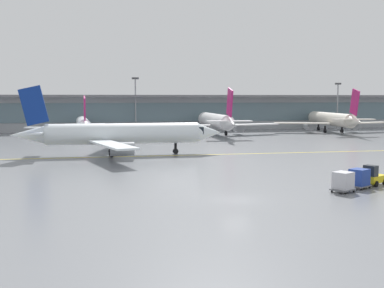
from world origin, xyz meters
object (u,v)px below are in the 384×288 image
Objects in this scene: gate_airplane_2 at (215,121)px; gate_airplane_1 at (83,124)px; cargo_dolly_trailing at (343,181)px; cargo_dolly_lead at (359,178)px; taxiing_regional_jet at (121,134)px; apron_light_mast_1 at (135,102)px; apron_light_mast_2 at (338,104)px; gate_airplane_3 at (331,119)px; baggage_tug at (373,177)px.

gate_airplane_1 is at bearing 84.15° from gate_airplane_2.
cargo_dolly_lead is at bearing 0.00° from cargo_dolly_trailing.
cargo_dolly_lead is (27.73, -72.15, -1.74)m from gate_airplane_1.
taxiing_regional_jet is at bearing 146.98° from gate_airplane_2.
gate_airplane_1 is 31.11m from gate_airplane_2.
apron_light_mast_1 reaches higher than apron_light_mast_2.
gate_airplane_3 is 2.35× the size of apron_light_mast_1.
gate_airplane_3 is 76.39m from baggage_tug.
baggage_tug is (30.07, -70.84, -1.91)m from gate_airplane_1.
cargo_dolly_lead is at bearing -55.65° from taxiing_regional_jet.
gate_airplane_2 is at bearing 56.15° from cargo_dolly_trailing.
cargo_dolly_lead is 2.91m from cargo_dolly_trailing.
gate_airplane_2 reaches higher than gate_airplane_3.
taxiing_regional_jet is 38.73m from cargo_dolly_trailing.
baggage_tug is 84.10m from apron_light_mast_1.
gate_airplane_3 is at bearing -124.82° from apron_light_mast_2.
taxiing_regional_jet is 10.99× the size of baggage_tug.
gate_airplane_1 is 70.50m from apron_light_mast_2.
taxiing_regional_jet is at bearing -173.91° from gate_airplane_1.
gate_airplane_3 is at bearing 35.91° from baggage_tug.
taxiing_regional_jet is 80.22m from apron_light_mast_2.
apron_light_mast_2 is at bearing -70.12° from gate_airplane_2.
gate_airplane_2 is 43.47m from taxiing_regional_jet.
gate_airplane_1 is 0.85× the size of gate_airplane_2.
baggage_tug reaches higher than cargo_dolly_lead.
baggage_tug is 0.21× the size of apron_light_mast_1.
gate_airplane_1 reaches higher than cargo_dolly_lead.
taxiing_regional_jet is 2.49× the size of apron_light_mast_2.
gate_airplane_3 is 1.02× the size of taxiing_regional_jet.
apron_light_mast_2 reaches higher than gate_airplane_2.
apron_light_mast_2 reaches higher than gate_airplane_1.
apron_light_mast_1 is at bearing 177.97° from apron_light_mast_2.
cargo_dolly_lead is (21.33, -32.38, -2.17)m from taxiing_regional_jet.
gate_airplane_3 is at bearing 35.36° from taxiing_regional_jet.
apron_light_mast_1 is (6.87, 51.05, 4.52)m from taxiing_regional_jet.
baggage_tug is at bearing 160.61° from gate_airplane_3.
gate_airplane_2 is 67.05m from baggage_tug.
cargo_dolly_lead is (-2.34, -1.31, 0.16)m from baggage_tug.
taxiing_regional_jet is at bearing 94.18° from cargo_dolly_lead.
cargo_dolly_lead and cargo_dolly_trailing have the same top height.
taxiing_regional_jet reaches higher than gate_airplane_1.
taxiing_regional_jet is at bearing -142.25° from apron_light_mast_2.
gate_airplane_1 is 77.78m from cargo_dolly_trailing.
cargo_dolly_lead is at bearing 159.47° from gate_airplane_3.
apron_light_mast_2 reaches higher than cargo_dolly_trailing.
gate_airplane_3 reaches higher than cargo_dolly_trailing.
cargo_dolly_trailing is at bearing -118.27° from apron_light_mast_2.
gate_airplane_2 is 1.02× the size of taxiing_regional_jet.
apron_light_mast_1 is 1.09× the size of apron_light_mast_2.
cargo_dolly_trailing is at bearing -180.00° from cargo_dolly_lead.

